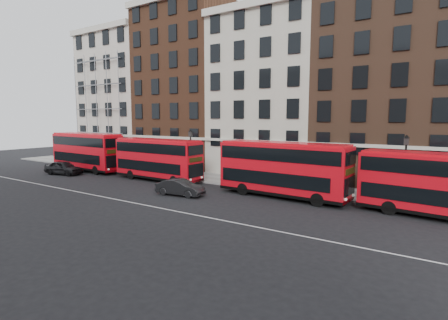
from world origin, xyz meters
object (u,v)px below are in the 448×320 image
Objects in this scene: bus_b at (157,158)px; bus_c at (282,168)px; bus_d at (443,184)px; car_front at (180,187)px; car_rear at (64,168)px; bus_a at (87,151)px.

bus_b is 14.50m from bus_c.
car_front is at bearing -161.21° from bus_d.
bus_b reaches higher than car_rear.
bus_c is at bearing 1.23° from bus_b.
bus_c is at bearing -173.58° from bus_d.
bus_c is 2.61× the size of car_front.
bus_c is 26.89m from car_rear.
bus_a is 38.42m from bus_d.
bus_b is 2.23× the size of car_rear.
bus_a reaches higher than bus_d.
bus_c reaches higher than car_rear.
bus_c is 2.35× the size of car_rear.
bus_b reaches higher than car_front.
bus_d is (26.02, 0.00, -0.04)m from bus_b.
bus_d reaches higher than car_front.
bus_c reaches higher than car_front.
car_rear is 1.11× the size of car_front.
bus_d is at bearing 2.40° from bus_a.
bus_b is 12.68m from car_rear.
bus_a reaches higher than bus_b.
bus_a is 3.80m from car_rear.
bus_c is (26.90, 0.00, -0.05)m from bus_a.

